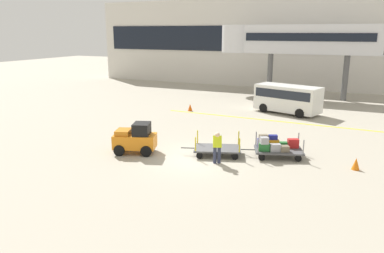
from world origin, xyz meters
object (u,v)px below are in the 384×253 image
object	(u,v)px
baggage_tug	(136,139)
baggage_cart_lead	(217,149)
safety_cone_far	(356,164)
baggage_cart_middle	(275,146)
safety_cone_near	(190,107)
shuttle_van	(288,97)
baggage_handler	(217,146)

from	to	relation	value
baggage_tug	baggage_cart_lead	world-z (taller)	baggage_tug
baggage_cart_lead	safety_cone_far	xyz separation A→B (m)	(6.37, 0.73, -0.07)
baggage_tug	baggage_cart_middle	size ratio (longest dim) A/B	0.76
baggage_cart_middle	safety_cone_near	bearing A→B (deg)	135.88
baggage_cart_middle	shuttle_van	xyz separation A→B (m)	(-1.47, 10.57, 0.69)
safety_cone_near	baggage_cart_lead	bearing A→B (deg)	-57.79
baggage_tug	safety_cone_far	xyz separation A→B (m)	(10.29, 2.12, -0.48)
baggage_cart_middle	safety_cone_far	xyz separation A→B (m)	(3.69, -0.26, -0.27)
baggage_tug	shuttle_van	xyz separation A→B (m)	(5.13, 12.95, 0.48)
baggage_cart_lead	shuttle_van	distance (m)	11.66
baggage_tug	shuttle_van	bearing A→B (deg)	68.38
baggage_cart_lead	safety_cone_far	size ratio (longest dim) A/B	5.58
safety_cone_near	safety_cone_far	size ratio (longest dim) A/B	1.00
shuttle_van	baggage_tug	bearing A→B (deg)	-111.62
safety_cone_far	baggage_cart_lead	bearing A→B (deg)	-173.43
baggage_tug	baggage_handler	world-z (taller)	baggage_tug
baggage_tug	safety_cone_near	distance (m)	10.80
shuttle_van	safety_cone_near	bearing A→B (deg)	-161.70
safety_cone_far	shuttle_van	bearing A→B (deg)	115.47
baggage_cart_lead	safety_cone_near	xyz separation A→B (m)	(-5.82, 9.23, -0.07)
baggage_cart_lead	safety_cone_near	size ratio (longest dim) A/B	5.58
baggage_cart_lead	baggage_cart_middle	bearing A→B (deg)	20.33
baggage_cart_middle	safety_cone_far	distance (m)	3.71
baggage_cart_middle	safety_cone_near	xyz separation A→B (m)	(-8.50, 8.24, -0.27)
baggage_handler	shuttle_van	size ratio (longest dim) A/B	0.30
baggage_handler	baggage_cart_lead	bearing A→B (deg)	110.15
baggage_tug	baggage_cart_lead	bearing A→B (deg)	19.52
baggage_cart_lead	shuttle_van	xyz separation A→B (m)	(1.21, 11.56, 0.89)
shuttle_van	safety_cone_near	xyz separation A→B (m)	(-7.03, -2.33, -0.96)
baggage_cart_middle	shuttle_van	bearing A→B (deg)	97.91
baggage_cart_lead	baggage_cart_middle	size ratio (longest dim) A/B	1.00
shuttle_van	safety_cone_far	size ratio (longest dim) A/B	9.36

